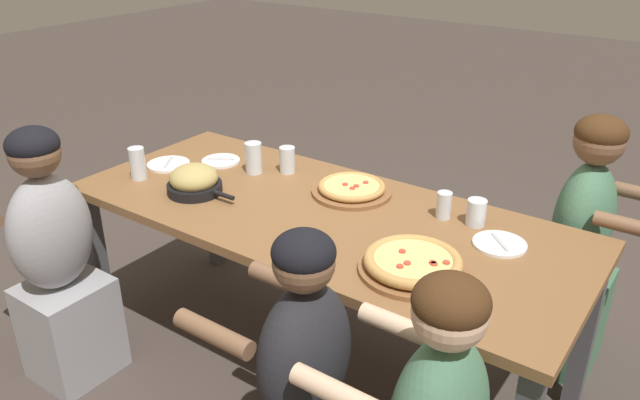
% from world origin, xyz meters
% --- Properties ---
extents(ground_plane, '(18.00, 18.00, 0.00)m').
position_xyz_m(ground_plane, '(0.00, 0.00, 0.00)').
color(ground_plane, '#423833').
rests_on(ground_plane, ground).
extents(dining_table, '(2.17, 0.91, 0.79)m').
position_xyz_m(dining_table, '(0.00, 0.00, 0.71)').
color(dining_table, brown).
rests_on(dining_table, ground).
extents(pizza_board_main, '(0.37, 0.37, 0.06)m').
position_xyz_m(pizza_board_main, '(0.53, -0.20, 0.82)').
color(pizza_board_main, brown).
rests_on(pizza_board_main, dining_table).
extents(pizza_board_second, '(0.35, 0.35, 0.05)m').
position_xyz_m(pizza_board_second, '(0.02, 0.22, 0.82)').
color(pizza_board_second, brown).
rests_on(pizza_board_second, dining_table).
extents(skillet_bowl, '(0.35, 0.24, 0.13)m').
position_xyz_m(skillet_bowl, '(-0.55, -0.17, 0.84)').
color(skillet_bowl, black).
rests_on(skillet_bowl, dining_table).
extents(empty_plate_a, '(0.19, 0.19, 0.02)m').
position_xyz_m(empty_plate_a, '(-0.71, 0.16, 0.80)').
color(empty_plate_a, white).
rests_on(empty_plate_a, dining_table).
extents(empty_plate_b, '(0.20, 0.20, 0.02)m').
position_xyz_m(empty_plate_b, '(-0.89, -0.02, 0.80)').
color(empty_plate_b, white).
rests_on(empty_plate_b, dining_table).
extents(empty_plate_c, '(0.20, 0.20, 0.02)m').
position_xyz_m(empty_plate_c, '(0.71, 0.15, 0.80)').
color(empty_plate_c, white).
rests_on(empty_plate_c, dining_table).
extents(drinking_glass_a, '(0.06, 0.06, 0.11)m').
position_xyz_m(drinking_glass_a, '(0.44, 0.24, 0.84)').
color(drinking_glass_a, silver).
rests_on(drinking_glass_a, dining_table).
extents(drinking_glass_b, '(0.07, 0.07, 0.15)m').
position_xyz_m(drinking_glass_b, '(-0.88, -0.20, 0.85)').
color(drinking_glass_b, silver).
rests_on(drinking_glass_b, dining_table).
extents(drinking_glass_c, '(0.07, 0.07, 0.12)m').
position_xyz_m(drinking_glass_c, '(-0.36, 0.25, 0.84)').
color(drinking_glass_c, silver).
rests_on(drinking_glass_c, dining_table).
extents(drinking_glass_d, '(0.08, 0.08, 0.15)m').
position_xyz_m(drinking_glass_d, '(-0.49, 0.15, 0.86)').
color(drinking_glass_d, silver).
rests_on(drinking_glass_d, dining_table).
extents(drinking_glass_e, '(0.08, 0.08, 0.11)m').
position_xyz_m(drinking_glass_e, '(0.57, 0.25, 0.84)').
color(drinking_glass_e, silver).
rests_on(drinking_glass_e, dining_table).
extents(diner_far_right, '(0.51, 0.40, 1.19)m').
position_xyz_m(diner_far_right, '(0.89, 0.67, 0.55)').
color(diner_far_right, '#477556').
rests_on(diner_far_right, ground).
extents(diner_near_left, '(0.51, 0.40, 1.17)m').
position_xyz_m(diner_near_left, '(-0.88, -0.67, 0.54)').
color(diner_near_left, '#99999E').
rests_on(diner_near_left, ground).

